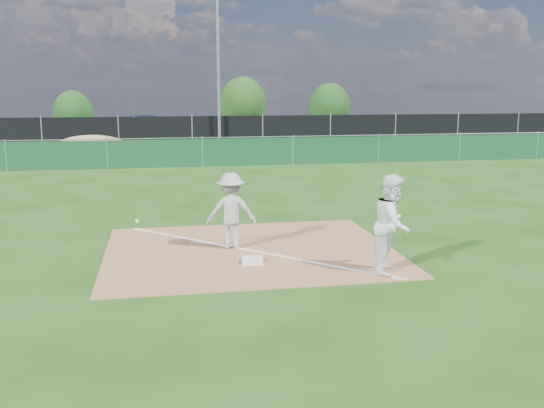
{
  "coord_description": "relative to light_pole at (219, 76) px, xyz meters",
  "views": [
    {
      "loc": [
        -1.79,
        -11.21,
        3.41
      ],
      "look_at": [
        0.47,
        1.0,
        1.0
      ],
      "focal_mm": 40.0,
      "sensor_mm": 36.0,
      "label": 1
    }
  ],
  "objects": [
    {
      "name": "ground",
      "position": [
        -1.5,
        -12.7,
        -4.0
      ],
      "size": [
        90.0,
        90.0,
        0.0
      ],
      "primitive_type": "plane",
      "color": "#1C470F",
      "rests_on": "ground"
    },
    {
      "name": "infield_dirt",
      "position": [
        -1.5,
        -21.7,
        -3.99
      ],
      "size": [
        6.0,
        5.0,
        0.02
      ],
      "primitive_type": "cube",
      "color": "#9C643E",
      "rests_on": "ground"
    },
    {
      "name": "foul_line",
      "position": [
        -1.5,
        -21.7,
        -3.98
      ],
      "size": [
        5.01,
        5.01,
        0.01
      ],
      "primitive_type": "cube",
      "rotation": [
        0.0,
        0.0,
        0.79
      ],
      "color": "white",
      "rests_on": "infield_dirt"
    },
    {
      "name": "green_fence",
      "position": [
        -1.5,
        -7.7,
        -3.4
      ],
      "size": [
        44.0,
        0.05,
        1.2
      ],
      "primitive_type": "cube",
      "color": "#103B1E",
      "rests_on": "ground"
    },
    {
      "name": "dirt_mound",
      "position": [
        -6.5,
        -4.2,
        -3.42
      ],
      "size": [
        3.38,
        2.6,
        1.17
      ],
      "primitive_type": "ellipsoid",
      "color": "#A27E4E",
      "rests_on": "ground"
    },
    {
      "name": "black_fence",
      "position": [
        -1.5,
        0.3,
        -3.1
      ],
      "size": [
        46.0,
        0.04,
        1.8
      ],
      "primitive_type": "cube",
      "color": "black",
      "rests_on": "ground"
    },
    {
      "name": "parking_lot",
      "position": [
        -1.5,
        5.3,
        -4.0
      ],
      "size": [
        46.0,
        9.0,
        0.01
      ],
      "primitive_type": "cube",
      "color": "black",
      "rests_on": "ground"
    },
    {
      "name": "light_pole",
      "position": [
        0.0,
        0.0,
        0.0
      ],
      "size": [
        0.16,
        0.16,
        8.0
      ],
      "primitive_type": "cylinder",
      "color": "slate",
      "rests_on": "ground"
    },
    {
      "name": "first_base",
      "position": [
        -1.58,
        -22.59,
        -3.94
      ],
      "size": [
        0.46,
        0.46,
        0.09
      ],
      "primitive_type": "cube",
      "rotation": [
        0.0,
        0.0,
        -0.13
      ],
      "color": "white",
      "rests_on": "infield_dirt"
    },
    {
      "name": "play_at_first",
      "position": [
        -1.86,
        -21.42,
        -3.17
      ],
      "size": [
        2.53,
        0.67,
        1.62
      ],
      "color": "#B9B9BC",
      "rests_on": "infield_dirt"
    },
    {
      "name": "runner",
      "position": [
        0.88,
        -23.62,
        -3.08
      ],
      "size": [
        1.08,
        1.14,
        1.85
      ],
      "primitive_type": "imported",
      "rotation": [
        0.0,
        0.0,
        0.99
      ],
      "color": "white",
      "rests_on": "ground"
    },
    {
      "name": "car_left",
      "position": [
        -9.11,
        4.56,
        -3.23
      ],
      "size": [
        4.79,
        3.07,
        1.52
      ],
      "primitive_type": "imported",
      "rotation": [
        0.0,
        0.0,
        1.26
      ],
      "color": "#B3B5BB",
      "rests_on": "parking_lot"
    },
    {
      "name": "car_mid",
      "position": [
        -3.96,
        4.28,
        -3.16
      ],
      "size": [
        5.34,
        3.26,
        1.66
      ],
      "primitive_type": "imported",
      "rotation": [
        0.0,
        0.0,
        1.25
      ],
      "color": "black",
      "rests_on": "parking_lot"
    },
    {
      "name": "car_right",
      "position": [
        5.41,
        4.74,
        -3.28
      ],
      "size": [
        4.94,
        2.05,
        1.43
      ],
      "primitive_type": "imported",
      "rotation": [
        0.0,
        0.0,
        1.56
      ],
      "color": "black",
      "rests_on": "parking_lot"
    },
    {
      "name": "tree_left",
      "position": [
        -9.06,
        9.67,
        -2.37
      ],
      "size": [
        2.68,
        2.68,
        3.17
      ],
      "color": "#382316",
      "rests_on": "ground"
    },
    {
      "name": "tree_mid",
      "position": [
        2.86,
        11.15,
        -1.86
      ],
      "size": [
        3.5,
        3.5,
        4.15
      ],
      "color": "#382316",
      "rests_on": "ground"
    },
    {
      "name": "tree_right",
      "position": [
        9.32,
        10.49,
        -2.1
      ],
      "size": [
        3.12,
        3.12,
        3.7
      ],
      "color": "#382316",
      "rests_on": "ground"
    }
  ]
}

